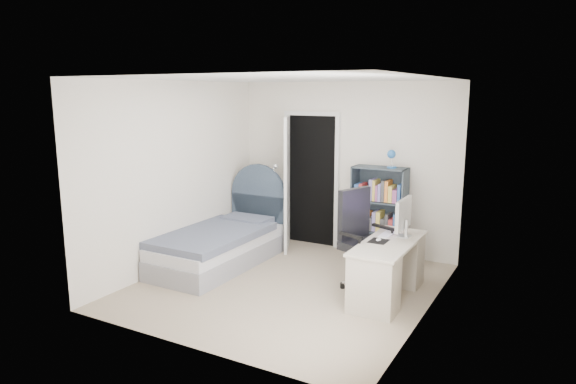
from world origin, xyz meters
The scene contains 8 objects.
room_shell centered at (0.00, 0.00, 1.25)m, with size 3.50×3.70×2.60m.
door centered at (-0.70, 1.54, 1.03)m, with size 0.92×0.76×2.06m.
bed centered at (-1.20, 0.31, 0.29)m, with size 1.00×2.09×1.28m.
nightstand centered at (-1.37, 1.61, 0.38)m, with size 0.39×0.39×0.57m.
floor_lamp centered at (-0.91, 1.26, 0.54)m, with size 0.19×0.19×1.31m.
bookcase centered at (0.66, 1.48, 0.62)m, with size 0.75×0.32×1.59m.
desk centered at (1.20, 0.27, 0.37)m, with size 0.55×1.38×1.13m.
office_chair centered at (0.83, 0.37, 0.67)m, with size 0.70×0.70×1.22m.
Camera 1 is at (2.92, -5.23, 2.35)m, focal length 32.00 mm.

